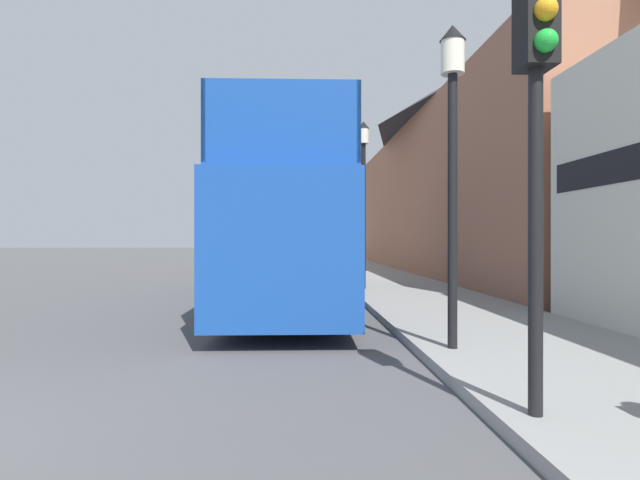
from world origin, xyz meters
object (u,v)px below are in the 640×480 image
Objects in this scene: lamp_post_second at (363,174)px; lamp_post_third at (338,199)px; tour_bus at (291,234)px; parked_car_ahead_of_bus at (307,261)px; traffic_signal at (537,87)px; lamp_post_nearest at (453,124)px.

lamp_post_third is at bearing 90.32° from lamp_post_second.
lamp_post_third is at bearing 79.61° from tour_bus.
traffic_signal reaches higher than parked_car_ahead_of_bus.
parked_car_ahead_of_bus is 1.04× the size of lamp_post_nearest.
traffic_signal is (2.11, -8.76, 1.14)m from tour_bus.
lamp_post_nearest is 0.90× the size of lamp_post_third.
tour_bus is 10.72m from lamp_post_third.
lamp_post_nearest is at bearing 87.23° from traffic_signal.
lamp_post_third is (2.13, 10.36, 1.74)m from tour_bus.
traffic_signal is 0.75× the size of lamp_post_second.
lamp_post_second reaches higher than traffic_signal.
lamp_post_third is at bearing 89.93° from traffic_signal.
traffic_signal is 2.63m from lamp_post_nearest.
tour_bus is at bearing 109.99° from lamp_post_nearest.
tour_bus is at bearing -101.62° from lamp_post_third.
tour_bus is at bearing 103.53° from traffic_signal.
lamp_post_second is (-0.06, 8.25, 0.39)m from lamp_post_nearest.
lamp_post_nearest is 8.26m from lamp_post_second.
lamp_post_second is at bearing 89.63° from traffic_signal.
parked_car_ahead_of_bus is at bearing 87.24° from tour_bus.
lamp_post_third is (-0.10, 16.50, 0.30)m from lamp_post_nearest.
lamp_post_second reaches higher than lamp_post_nearest.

